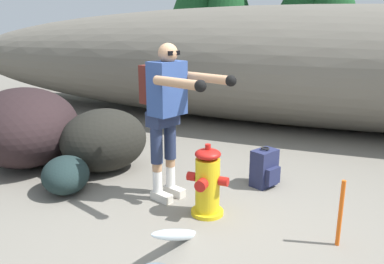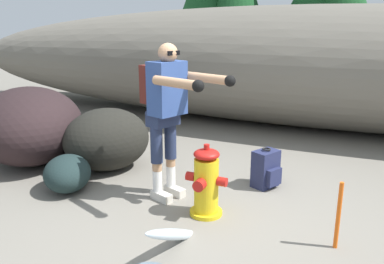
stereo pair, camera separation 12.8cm
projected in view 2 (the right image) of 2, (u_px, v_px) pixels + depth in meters
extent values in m
cube|color=slate|center=(208.00, 221.00, 3.80)|extent=(56.00, 56.00, 0.04)
ellipsoid|color=#666056|center=(297.00, 66.00, 7.30)|extent=(16.38, 3.20, 2.21)
cylinder|color=gold|center=(206.00, 212.00, 3.90)|extent=(0.33, 0.33, 0.04)
cylinder|color=gold|center=(206.00, 185.00, 3.83)|extent=(0.24, 0.24, 0.55)
ellipsoid|color=red|center=(207.00, 154.00, 3.74)|extent=(0.26, 0.26, 0.10)
cylinder|color=red|center=(207.00, 147.00, 3.72)|extent=(0.06, 0.06, 0.05)
cylinder|color=red|center=(191.00, 176.00, 3.88)|extent=(0.09, 0.09, 0.09)
cylinder|color=red|center=(222.00, 182.00, 3.74)|extent=(0.09, 0.09, 0.09)
cylinder|color=red|center=(199.00, 185.00, 3.66)|extent=(0.11, 0.09, 0.11)
ellipsoid|color=silver|center=(176.00, 234.00, 3.30)|extent=(0.10, 1.02, 0.61)
cube|color=beige|center=(175.00, 191.00, 4.34)|extent=(0.28, 0.18, 0.09)
cylinder|color=white|center=(171.00, 176.00, 4.34)|extent=(0.10, 0.10, 0.24)
cylinder|color=tan|center=(171.00, 162.00, 4.30)|extent=(0.10, 0.10, 0.09)
cylinder|color=#232D4C|center=(170.00, 140.00, 4.23)|extent=(0.13, 0.13, 0.42)
cube|color=beige|center=(161.00, 196.00, 4.21)|extent=(0.28, 0.18, 0.09)
cylinder|color=white|center=(157.00, 181.00, 4.20)|extent=(0.10, 0.10, 0.24)
cylinder|color=tan|center=(157.00, 166.00, 4.16)|extent=(0.10, 0.10, 0.09)
cylinder|color=#232D4C|center=(156.00, 144.00, 4.09)|extent=(0.13, 0.13, 0.42)
cube|color=#232D4C|center=(163.00, 118.00, 4.09)|extent=(0.29, 0.37, 0.16)
cube|color=#2D4784|center=(167.00, 88.00, 3.96)|extent=(0.35, 0.42, 0.55)
cube|color=#511E19|center=(154.00, 84.00, 4.08)|extent=(0.24, 0.32, 0.40)
sphere|color=tan|center=(168.00, 53.00, 3.85)|extent=(0.20, 0.20, 0.20)
cube|color=black|center=(174.00, 53.00, 3.79)|extent=(0.07, 0.15, 0.04)
cylinder|color=tan|center=(209.00, 78.00, 3.83)|extent=(0.58, 0.28, 0.09)
sphere|color=black|center=(230.00, 81.00, 3.65)|extent=(0.11, 0.11, 0.11)
cylinder|color=tan|center=(176.00, 83.00, 3.52)|extent=(0.58, 0.28, 0.09)
sphere|color=black|center=(198.00, 86.00, 3.34)|extent=(0.11, 0.11, 0.11)
cube|color=#23284C|center=(265.00, 169.00, 4.53)|extent=(0.31, 0.36, 0.44)
cube|color=#23284C|center=(274.00, 177.00, 4.45)|extent=(0.14, 0.22, 0.20)
torus|color=black|center=(267.00, 149.00, 4.46)|extent=(0.10, 0.10, 0.02)
cube|color=black|center=(262.00, 165.00, 4.66)|extent=(0.05, 0.06, 0.37)
cube|color=black|center=(253.00, 168.00, 4.56)|extent=(0.05, 0.06, 0.37)
ellipsoid|color=black|center=(30.00, 125.00, 5.30)|extent=(2.25, 2.25, 1.04)
ellipsoid|color=black|center=(107.00, 139.00, 5.04)|extent=(1.41, 1.45, 0.82)
ellipsoid|color=#1B2A2A|center=(67.00, 173.00, 4.43)|extent=(0.82, 0.85, 0.41)
ellipsoid|color=#28212A|center=(97.00, 139.00, 5.61)|extent=(0.82, 0.80, 0.49)
cylinder|color=#47331E|center=(204.00, 59.00, 13.99)|extent=(0.28, 0.28, 1.37)
cylinder|color=#47331E|center=(235.00, 56.00, 13.53)|extent=(0.25, 0.25, 1.60)
cylinder|color=#47331E|center=(310.00, 65.00, 13.18)|extent=(0.34, 0.34, 1.09)
cone|color=#194C23|center=(315.00, 0.00, 12.63)|extent=(2.85, 2.85, 3.12)
cylinder|color=#47331E|center=(339.00, 56.00, 12.46)|extent=(0.23, 0.23, 1.78)
cylinder|color=#E55914|center=(338.00, 216.00, 3.24)|extent=(0.04, 0.04, 0.60)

